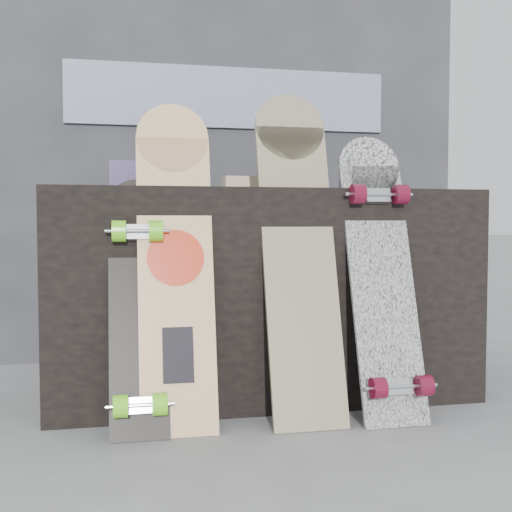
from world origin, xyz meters
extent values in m
plane|color=slate|center=(0.00, 0.00, 0.00)|extent=(60.00, 60.00, 0.00)
cube|color=black|center=(0.00, 0.50, 0.40)|extent=(1.60, 0.60, 0.80)
cube|color=#313136|center=(0.00, 1.35, 1.10)|extent=(2.40, 0.20, 2.20)
cube|color=navy|center=(0.00, 1.24, 1.30)|extent=(1.60, 0.02, 0.30)
cube|color=navy|center=(-0.49, 0.46, 0.85)|extent=(0.18, 0.12, 0.10)
cube|color=navy|center=(0.44, 0.57, 0.86)|extent=(0.14, 0.14, 0.12)
cube|color=#D1B78C|center=(-0.03, 0.57, 0.83)|extent=(0.22, 0.10, 0.06)
cube|color=beige|center=(-0.36, 0.16, 0.48)|extent=(0.25, 0.25, 0.97)
cylinder|color=beige|center=(-0.36, 0.27, 0.97)|extent=(0.25, 0.07, 0.25)
cylinder|color=red|center=(-0.36, 0.16, 0.56)|extent=(0.19, 0.05, 0.18)
cube|color=black|center=(-0.36, 0.09, 0.25)|extent=(0.10, 0.04, 0.17)
cube|color=beige|center=(0.06, 0.16, 0.51)|extent=(0.26, 0.32, 1.03)
cylinder|color=beige|center=(0.06, 0.31, 1.02)|extent=(0.26, 0.09, 0.25)
cube|color=white|center=(0.35, 0.13, 0.44)|extent=(0.23, 0.29, 0.89)
cylinder|color=white|center=(0.35, 0.27, 0.88)|extent=(0.23, 0.08, 0.22)
cube|color=silver|center=(0.35, -0.01, 0.14)|extent=(0.09, 0.04, 0.06)
cylinder|color=#5A0C22|center=(0.27, -0.03, 0.14)|extent=(0.05, 0.07, 0.07)
cylinder|color=#5A0C22|center=(0.43, -0.03, 0.14)|extent=(0.05, 0.07, 0.07)
cube|color=silver|center=(0.35, 0.19, 0.77)|extent=(0.09, 0.04, 0.06)
cylinder|color=#5A0C22|center=(0.27, 0.17, 0.78)|extent=(0.05, 0.07, 0.07)
cylinder|color=#5A0C22|center=(0.43, 0.17, 0.78)|extent=(0.05, 0.07, 0.07)
cube|color=black|center=(-0.48, 0.15, 0.37)|extent=(0.19, 0.24, 0.74)
cylinder|color=black|center=(-0.48, 0.26, 0.73)|extent=(0.19, 0.07, 0.18)
cube|color=silver|center=(-0.48, 0.02, 0.12)|extent=(0.09, 0.04, 0.06)
cylinder|color=#76ED21|center=(-0.54, 0.00, 0.12)|extent=(0.04, 0.07, 0.07)
cylinder|color=#76ED21|center=(-0.43, 0.00, 0.12)|extent=(0.05, 0.07, 0.07)
cube|color=silver|center=(-0.48, 0.19, 0.64)|extent=(0.09, 0.04, 0.06)
cylinder|color=#76ED21|center=(-0.54, 0.17, 0.65)|extent=(0.04, 0.07, 0.07)
cylinder|color=#76ED21|center=(-0.43, 0.17, 0.65)|extent=(0.05, 0.07, 0.07)
camera|label=1|loc=(-0.53, -1.95, 0.68)|focal=45.00mm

